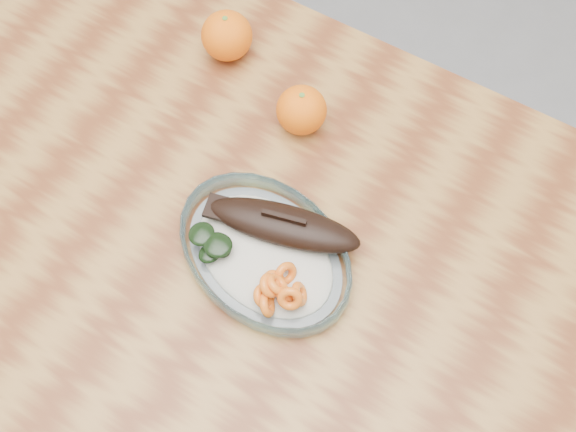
# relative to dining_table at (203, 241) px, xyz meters

# --- Properties ---
(ground) EXTENTS (3.00, 3.00, 0.00)m
(ground) POSITION_rel_dining_table_xyz_m (0.00, 0.00, -0.65)
(ground) COLOR slate
(ground) RESTS_ON ground
(dining_table) EXTENTS (1.20, 0.80, 0.75)m
(dining_table) POSITION_rel_dining_table_xyz_m (0.00, 0.00, 0.00)
(dining_table) COLOR brown
(dining_table) RESTS_ON ground
(plated_meal) EXTENTS (0.57, 0.57, 0.08)m
(plated_meal) POSITION_rel_dining_table_xyz_m (0.12, -0.01, 0.12)
(plated_meal) COLOR white
(plated_meal) RESTS_ON dining_table
(orange_left) EXTENTS (0.08, 0.08, 0.08)m
(orange_left) POSITION_rel_dining_table_xyz_m (-0.11, 0.26, 0.14)
(orange_left) COLOR #EC5704
(orange_left) RESTS_ON dining_table
(orange_right) EXTENTS (0.07, 0.07, 0.07)m
(orange_right) POSITION_rel_dining_table_xyz_m (0.05, 0.20, 0.14)
(orange_right) COLOR #EC5704
(orange_right) RESTS_ON dining_table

